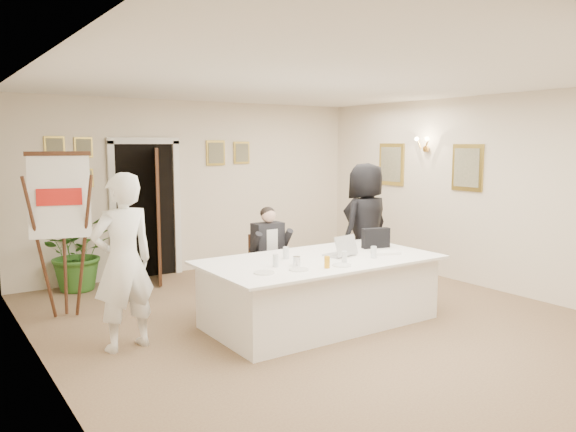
% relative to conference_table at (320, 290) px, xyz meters
% --- Properties ---
extents(floor, '(7.00, 7.00, 0.00)m').
position_rel_conference_table_xyz_m(floor, '(0.02, -0.06, -0.39)').
color(floor, brown).
rests_on(floor, ground).
extents(ceiling, '(6.00, 7.00, 0.02)m').
position_rel_conference_table_xyz_m(ceiling, '(0.02, -0.06, 2.41)').
color(ceiling, white).
rests_on(ceiling, wall_back).
extents(wall_back, '(6.00, 0.10, 2.80)m').
position_rel_conference_table_xyz_m(wall_back, '(0.02, 3.44, 1.01)').
color(wall_back, beige).
rests_on(wall_back, floor).
extents(wall_left, '(0.10, 7.00, 2.80)m').
position_rel_conference_table_xyz_m(wall_left, '(-2.98, -0.06, 1.01)').
color(wall_left, beige).
rests_on(wall_left, floor).
extents(wall_right, '(0.10, 7.00, 2.80)m').
position_rel_conference_table_xyz_m(wall_right, '(3.02, -0.06, 1.01)').
color(wall_right, beige).
rests_on(wall_right, floor).
extents(doorway, '(1.14, 0.86, 2.20)m').
position_rel_conference_table_xyz_m(doorway, '(-0.86, 3.26, 0.65)').
color(doorway, black).
rests_on(doorway, floor).
extents(pictures_back_wall, '(3.40, 0.06, 0.80)m').
position_rel_conference_table_xyz_m(pictures_back_wall, '(-0.78, 3.41, 1.46)').
color(pictures_back_wall, gold).
rests_on(pictures_back_wall, wall_back).
extents(pictures_right_wall, '(0.06, 2.20, 0.80)m').
position_rel_conference_table_xyz_m(pictures_right_wall, '(2.99, 1.14, 1.36)').
color(pictures_right_wall, gold).
rests_on(pictures_right_wall, wall_right).
extents(wall_sconce, '(0.20, 0.30, 0.24)m').
position_rel_conference_table_xyz_m(wall_sconce, '(2.92, 1.14, 1.71)').
color(wall_sconce, gold).
rests_on(wall_sconce, wall_right).
extents(conference_table, '(2.77, 1.47, 0.78)m').
position_rel_conference_table_xyz_m(conference_table, '(0.00, 0.00, 0.00)').
color(conference_table, white).
rests_on(conference_table, floor).
extents(seated_man, '(0.59, 0.63, 1.30)m').
position_rel_conference_table_xyz_m(seated_man, '(-0.03, 1.08, 0.26)').
color(seated_man, black).
rests_on(seated_man, floor).
extents(flip_chart, '(0.71, 0.52, 1.97)m').
position_rel_conference_table_xyz_m(flip_chart, '(-2.46, 1.86, 0.52)').
color(flip_chart, '#371E11').
rests_on(flip_chart, floor).
extents(standing_man, '(0.73, 0.54, 1.82)m').
position_rel_conference_table_xyz_m(standing_man, '(-2.18, 0.44, 0.52)').
color(standing_man, white).
rests_on(standing_man, floor).
extents(standing_woman, '(1.00, 0.75, 1.83)m').
position_rel_conference_table_xyz_m(standing_woman, '(1.45, 0.84, 0.52)').
color(standing_woman, black).
rests_on(standing_woman, floor).
extents(potted_palm, '(1.08, 0.96, 1.12)m').
position_rel_conference_table_xyz_m(potted_palm, '(-1.98, 3.14, 0.17)').
color(potted_palm, '#2E6020').
rests_on(potted_palm, floor).
extents(laptop, '(0.40, 0.42, 0.28)m').
position_rel_conference_table_xyz_m(laptop, '(0.30, 0.01, 0.52)').
color(laptop, '#B7BABC').
rests_on(laptop, conference_table).
extents(laptop_bag, '(0.38, 0.19, 0.26)m').
position_rel_conference_table_xyz_m(laptop_bag, '(1.00, 0.14, 0.51)').
color(laptop_bag, black).
rests_on(laptop_bag, conference_table).
extents(paper_stack, '(0.37, 0.31, 0.03)m').
position_rel_conference_table_xyz_m(paper_stack, '(0.83, -0.22, 0.40)').
color(paper_stack, white).
rests_on(paper_stack, conference_table).
extents(plate_left, '(0.23, 0.23, 0.01)m').
position_rel_conference_table_xyz_m(plate_left, '(-0.95, -0.29, 0.39)').
color(plate_left, white).
rests_on(plate_left, conference_table).
extents(plate_mid, '(0.24, 0.24, 0.01)m').
position_rel_conference_table_xyz_m(plate_mid, '(-0.56, -0.37, 0.39)').
color(plate_mid, white).
rests_on(plate_mid, conference_table).
extents(plate_near, '(0.22, 0.22, 0.01)m').
position_rel_conference_table_xyz_m(plate_near, '(-0.05, -0.46, 0.39)').
color(plate_near, white).
rests_on(plate_near, conference_table).
extents(glass_a, '(0.08, 0.08, 0.14)m').
position_rel_conference_table_xyz_m(glass_a, '(-0.68, -0.10, 0.45)').
color(glass_a, silver).
rests_on(glass_a, conference_table).
extents(glass_b, '(0.07, 0.07, 0.14)m').
position_rel_conference_table_xyz_m(glass_b, '(0.05, -0.38, 0.45)').
color(glass_b, silver).
rests_on(glass_b, conference_table).
extents(glass_c, '(0.08, 0.08, 0.14)m').
position_rel_conference_table_xyz_m(glass_c, '(0.53, -0.33, 0.45)').
color(glass_c, silver).
rests_on(glass_c, conference_table).
extents(glass_d, '(0.08, 0.08, 0.14)m').
position_rel_conference_table_xyz_m(glass_d, '(-0.35, 0.21, 0.45)').
color(glass_d, silver).
rests_on(glass_d, conference_table).
extents(oj_glass, '(0.07, 0.07, 0.13)m').
position_rel_conference_table_xyz_m(oj_glass, '(-0.25, -0.45, 0.45)').
color(oj_glass, orange).
rests_on(oj_glass, conference_table).
extents(steel_jug, '(0.11, 0.11, 0.11)m').
position_rel_conference_table_xyz_m(steel_jug, '(-0.47, -0.20, 0.44)').
color(steel_jug, silver).
rests_on(steel_jug, conference_table).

